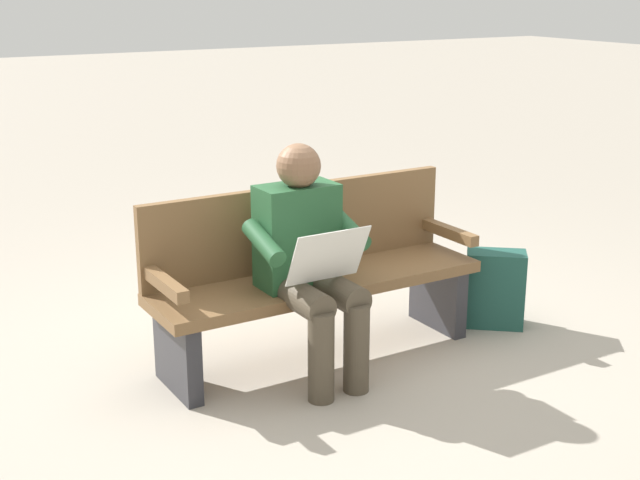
% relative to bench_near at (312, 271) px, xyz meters
% --- Properties ---
extents(ground_plane, '(40.00, 40.00, 0.00)m').
position_rel_bench_near_xyz_m(ground_plane, '(-0.00, 0.07, -0.46)').
color(ground_plane, '#A89E8E').
extents(bench_near, '(1.81, 0.52, 0.90)m').
position_rel_bench_near_xyz_m(bench_near, '(0.00, 0.00, 0.00)').
color(bench_near, brown).
rests_on(bench_near, ground).
extents(person_seated, '(0.58, 0.58, 1.18)m').
position_rel_bench_near_xyz_m(person_seated, '(0.15, 0.24, 0.17)').
color(person_seated, '#23512D').
rests_on(person_seated, ground).
extents(backpack, '(0.37, 0.35, 0.45)m').
position_rel_bench_near_xyz_m(backpack, '(-1.11, 0.19, -0.24)').
color(backpack, '#1E4C42').
rests_on(backpack, ground).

